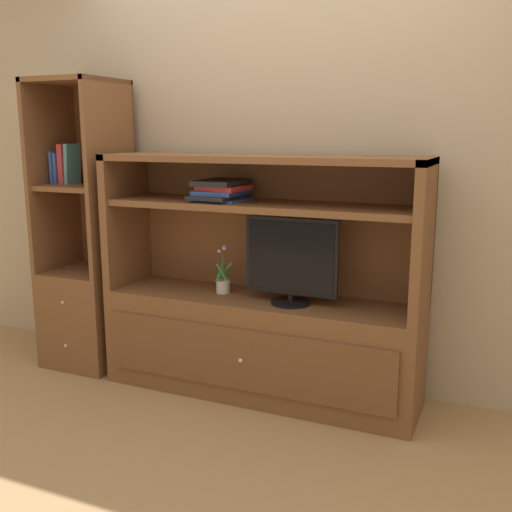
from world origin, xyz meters
name	(u,v)px	position (x,y,z in m)	size (l,w,h in m)	color
ground_plane	(229,421)	(0.00, 0.00, 0.00)	(8.00, 8.00, 0.00)	tan
painted_rear_wall	(283,147)	(0.00, 0.75, 1.40)	(6.00, 0.10, 2.80)	tan
media_console	(260,318)	(0.00, 0.41, 0.44)	(1.81, 0.50, 1.36)	brown
tv_monitor	(291,261)	(0.20, 0.36, 0.81)	(0.52, 0.22, 0.47)	black
potted_plant	(223,282)	(-0.24, 0.41, 0.63)	(0.10, 0.10, 0.28)	beige
magazine_stack	(221,190)	(-0.24, 0.40, 1.17)	(0.30, 0.35, 0.12)	#2D519E
bookshelf_tall	(89,275)	(-1.21, 0.41, 0.58)	(0.48, 0.49, 1.80)	brown
upright_book_row	(66,166)	(-1.33, 0.40, 1.28)	(0.13, 0.17, 0.25)	#2D519E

